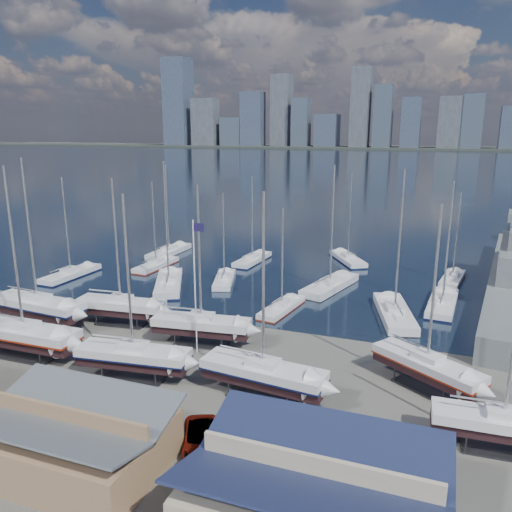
% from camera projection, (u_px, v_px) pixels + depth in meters
% --- Properties ---
extents(ground, '(1400.00, 1400.00, 0.00)m').
position_uv_depth(ground, '(188.00, 360.00, 46.82)').
color(ground, '#605E59').
rests_on(ground, ground).
extents(water, '(1400.00, 600.00, 0.40)m').
position_uv_depth(water, '(408.00, 163.00, 329.02)').
color(water, '#1B293F').
rests_on(water, ground).
extents(far_shore, '(1400.00, 80.00, 2.20)m').
position_uv_depth(far_shore, '(423.00, 148.00, 565.36)').
color(far_shore, '#2D332D').
rests_on(far_shore, ground).
extents(skyline, '(639.14, 43.80, 107.69)m').
position_uv_depth(skyline, '(418.00, 113.00, 552.99)').
color(skyline, '#475166').
rests_on(skyline, far_shore).
extents(shed_grey, '(12.60, 8.40, 4.17)m').
position_uv_depth(shed_grey, '(70.00, 435.00, 31.73)').
color(shed_grey, '#8C6B4C').
rests_on(shed_grey, ground).
extents(shed_blue, '(13.65, 9.45, 4.71)m').
position_uv_depth(shed_blue, '(315.00, 492.00, 26.32)').
color(shed_blue, '#BFB293').
rests_on(shed_blue, ground).
extents(sailboat_cradle_0, '(11.61, 4.01, 18.25)m').
position_uv_depth(sailboat_cradle_0, '(38.00, 306.00, 54.90)').
color(sailboat_cradle_0, '#2D2D33').
rests_on(sailboat_cradle_0, ground).
extents(sailboat_cradle_1, '(11.29, 3.30, 18.02)m').
position_uv_depth(sailboat_cradle_1, '(24.00, 335.00, 47.15)').
color(sailboat_cradle_1, '#2D2D33').
rests_on(sailboat_cradle_1, ground).
extents(sailboat_cradle_2, '(10.16, 3.69, 16.21)m').
position_uv_depth(sailboat_cradle_2, '(121.00, 306.00, 55.17)').
color(sailboat_cradle_2, '#2D2D33').
rests_on(sailboat_cradle_2, ground).
extents(sailboat_cradle_3, '(10.24, 4.00, 16.11)m').
position_uv_depth(sailboat_cradle_3, '(133.00, 356.00, 43.00)').
color(sailboat_cradle_3, '#2D2D33').
rests_on(sailboat_cradle_3, ground).
extents(sailboat_cradle_4, '(10.10, 3.91, 16.06)m').
position_uv_depth(sailboat_cradle_4, '(201.00, 325.00, 49.90)').
color(sailboat_cradle_4, '#2D2D33').
rests_on(sailboat_cradle_4, ground).
extents(sailboat_cradle_5, '(10.58, 3.97, 16.64)m').
position_uv_depth(sailboat_cradle_5, '(263.00, 373.00, 39.88)').
color(sailboat_cradle_5, '#2D2D33').
rests_on(sailboat_cradle_5, ground).
extents(sailboat_cradle_6, '(9.47, 7.55, 15.54)m').
position_uv_depth(sailboat_cradle_6, '(427.00, 366.00, 41.15)').
color(sailboat_cradle_6, '#2D2D33').
rests_on(sailboat_cradle_6, ground).
extents(sailboat_cradle_7, '(9.15, 2.98, 14.85)m').
position_uv_depth(sailboat_cradle_7, '(503.00, 424.00, 33.12)').
color(sailboat_cradle_7, '#2D2D33').
rests_on(sailboat_cradle_7, ground).
extents(sailboat_moored_0, '(3.30, 10.35, 15.31)m').
position_uv_depth(sailboat_moored_0, '(71.00, 275.00, 73.10)').
color(sailboat_moored_0, black).
rests_on(sailboat_moored_0, water).
extents(sailboat_moored_1, '(3.15, 9.53, 14.06)m').
position_uv_depth(sailboat_moored_1, '(156.00, 266.00, 78.21)').
color(sailboat_moored_1, black).
rests_on(sailboat_moored_1, water).
extents(sailboat_moored_2, '(3.18, 10.74, 16.14)m').
position_uv_depth(sailboat_moored_2, '(169.00, 253.00, 86.68)').
color(sailboat_moored_2, black).
rests_on(sailboat_moored_2, water).
extents(sailboat_moored_3, '(8.34, 12.21, 17.89)m').
position_uv_depth(sailboat_moored_3, '(169.00, 285.00, 68.49)').
color(sailboat_moored_3, black).
rests_on(sailboat_moored_3, water).
extents(sailboat_moored_4, '(5.03, 9.15, 13.32)m').
position_uv_depth(sailboat_moored_4, '(224.00, 281.00, 70.52)').
color(sailboat_moored_4, black).
rests_on(sailboat_moored_4, water).
extents(sailboat_moored_5, '(3.52, 10.00, 14.67)m').
position_uv_depth(sailboat_moored_5, '(252.00, 261.00, 81.36)').
color(sailboat_moored_5, black).
rests_on(sailboat_moored_5, water).
extents(sailboat_moored_6, '(3.70, 8.92, 12.93)m').
position_uv_depth(sailboat_moored_6, '(282.00, 309.00, 59.50)').
color(sailboat_moored_6, black).
rests_on(sailboat_moored_6, water).
extents(sailboat_moored_7, '(6.09, 12.02, 17.47)m').
position_uv_depth(sailboat_moored_7, '(330.00, 287.00, 67.60)').
color(sailboat_moored_7, black).
rests_on(sailboat_moored_7, water).
extents(sailboat_moored_8, '(7.63, 10.12, 15.10)m').
position_uv_depth(sailboat_moored_8, '(348.00, 260.00, 81.77)').
color(sailboat_moored_8, black).
rests_on(sailboat_moored_8, water).
extents(sailboat_moored_9, '(6.19, 12.19, 17.73)m').
position_uv_depth(sailboat_moored_9, '(394.00, 315.00, 57.39)').
color(sailboat_moored_9, black).
rests_on(sailboat_moored_9, water).
extents(sailboat_moored_10, '(3.92, 10.98, 16.09)m').
position_uv_depth(sailboat_moored_10, '(442.00, 305.00, 60.64)').
color(sailboat_moored_10, black).
rests_on(sailboat_moored_10, water).
extents(sailboat_moored_11, '(3.86, 9.19, 13.31)m').
position_uv_depth(sailboat_moored_11, '(452.00, 280.00, 71.04)').
color(sailboat_moored_11, black).
rests_on(sailboat_moored_11, water).
extents(car_a, '(2.27, 4.20, 1.36)m').
position_uv_depth(car_a, '(21.00, 396.00, 39.17)').
color(car_a, gray).
rests_on(car_a, ground).
extents(car_b, '(4.53, 2.93, 1.41)m').
position_uv_depth(car_b, '(29.00, 402.00, 38.31)').
color(car_b, gray).
rests_on(car_b, ground).
extents(car_c, '(4.30, 5.67, 1.43)m').
position_uv_depth(car_c, '(201.00, 438.00, 33.77)').
color(car_c, gray).
rests_on(car_c, ground).
extents(car_d, '(3.21, 5.35, 1.45)m').
position_uv_depth(car_d, '(302.00, 453.00, 32.24)').
color(car_d, gray).
rests_on(car_d, ground).
extents(flagpole, '(1.15, 0.12, 13.04)m').
position_uv_depth(flagpole, '(196.00, 278.00, 46.69)').
color(flagpole, white).
rests_on(flagpole, ground).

